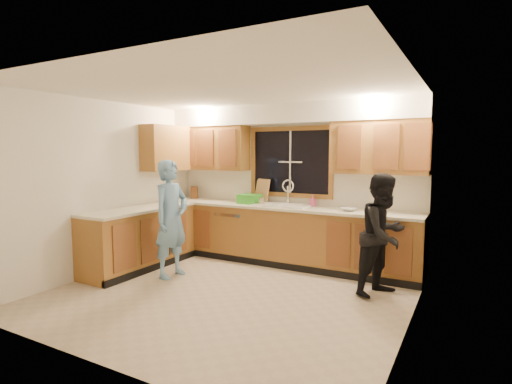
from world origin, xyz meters
TOP-DOWN VIEW (x-y plane):
  - floor at (0.00, 0.00)m, footprint 4.20×4.20m
  - ceiling at (0.00, 0.00)m, footprint 4.20×4.20m
  - wall_back at (0.00, 1.90)m, footprint 4.20×0.00m
  - wall_left at (-2.10, 0.00)m, footprint 0.00×3.80m
  - wall_right at (2.10, 0.00)m, footprint 0.00×3.80m
  - base_cabinets_back at (0.00, 1.60)m, footprint 4.20×0.60m
  - base_cabinets_left at (-1.80, 0.35)m, footprint 0.60×1.90m
  - countertop_back at (0.00, 1.58)m, footprint 4.20×0.63m
  - countertop_left at (-1.79, 0.35)m, footprint 0.63×1.90m
  - upper_cabinets_left at (-1.43, 1.73)m, footprint 1.35×0.33m
  - upper_cabinets_right at (1.43, 1.73)m, footprint 1.35×0.33m
  - upper_cabinets_return at (-1.94, 1.12)m, footprint 0.33×0.90m
  - soffit at (0.00, 1.72)m, footprint 4.20×0.35m
  - window_frame at (0.00, 1.89)m, footprint 1.44×0.03m
  - sink at (0.00, 1.60)m, footprint 0.86×0.52m
  - dishwasher at (-0.85, 1.59)m, footprint 0.60×0.56m
  - stove at (-1.80, -0.22)m, footprint 0.58×0.75m
  - man at (-1.09, 0.25)m, footprint 0.41×0.61m
  - woman at (1.68, 0.93)m, footprint 0.83×0.90m
  - knife_block at (-1.84, 1.75)m, footprint 0.15×0.14m
  - cutting_board at (-0.48, 1.82)m, footprint 0.31×0.19m
  - dish_crate at (-0.60, 1.60)m, footprint 0.33×0.31m
  - soap_bottle at (0.43, 1.78)m, footprint 0.10×0.10m
  - bowl at (1.06, 1.54)m, footprint 0.26×0.26m
  - can_left at (-0.32, 1.52)m, footprint 0.07×0.07m
  - can_right at (-0.31, 1.45)m, footprint 0.08×0.08m

SIDE VIEW (x-z plane):
  - floor at x=0.00m, z-range 0.00..0.00m
  - dishwasher at x=-0.85m, z-range 0.00..0.82m
  - base_cabinets_back at x=0.00m, z-range 0.00..0.88m
  - base_cabinets_left at x=-1.80m, z-range 0.00..0.88m
  - stove at x=-1.80m, z-range 0.00..0.90m
  - woman at x=1.68m, z-range 0.00..1.50m
  - man at x=-1.09m, z-range 0.00..1.65m
  - sink at x=0.00m, z-range 0.58..1.15m
  - countertop_back at x=0.00m, z-range 0.88..0.92m
  - countertop_left at x=-1.79m, z-range 0.88..0.92m
  - bowl at x=1.06m, z-range 0.92..0.97m
  - can_right at x=-0.31m, z-range 0.92..1.04m
  - can_left at x=-0.32m, z-range 0.92..1.04m
  - dish_crate at x=-0.60m, z-range 0.92..1.07m
  - soap_bottle at x=0.43m, z-range 0.92..1.09m
  - knife_block at x=-1.84m, z-range 0.92..1.14m
  - cutting_board at x=-0.48m, z-range 0.92..1.31m
  - wall_back at x=0.00m, z-range -0.85..3.35m
  - wall_left at x=-2.10m, z-range -0.65..3.15m
  - wall_right at x=2.10m, z-range -0.65..3.15m
  - window_frame at x=0.00m, z-range 1.03..2.17m
  - upper_cabinets_left at x=-1.43m, z-range 1.45..2.20m
  - upper_cabinets_right at x=1.43m, z-range 1.45..2.20m
  - upper_cabinets_return at x=-1.94m, z-range 1.45..2.20m
  - soffit at x=0.00m, z-range 2.20..2.50m
  - ceiling at x=0.00m, z-range 2.50..2.50m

